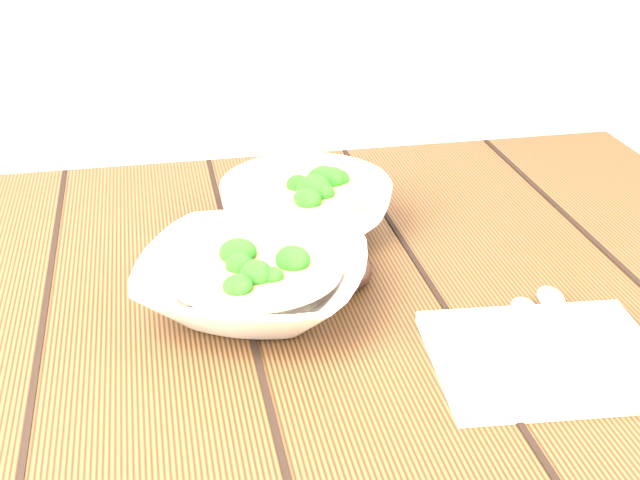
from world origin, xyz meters
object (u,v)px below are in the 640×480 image
(soup_bowl_back, at_px, (306,205))
(napkin, at_px, (546,358))
(soup_bowl_front, at_px, (253,280))
(trivet, at_px, (329,270))
(table, at_px, (264,388))

(soup_bowl_back, distance_m, napkin, 0.36)
(soup_bowl_back, height_order, napkin, soup_bowl_back)
(soup_bowl_front, bearing_deg, trivet, 24.02)
(trivet, distance_m, napkin, 0.25)
(table, distance_m, trivet, 0.15)
(soup_bowl_front, relative_size, soup_bowl_back, 1.19)
(table, relative_size, soup_bowl_front, 4.06)
(soup_bowl_front, xyz_separation_m, napkin, (0.25, -0.16, -0.02))
(soup_bowl_front, height_order, napkin, soup_bowl_front)
(table, xyz_separation_m, soup_bowl_back, (0.07, 0.14, 0.15))
(trivet, bearing_deg, napkin, -50.19)
(soup_bowl_back, height_order, trivet, soup_bowl_back)
(soup_bowl_back, xyz_separation_m, trivet, (0.00, -0.12, -0.02))
(soup_bowl_front, distance_m, trivet, 0.10)
(soup_bowl_back, distance_m, trivet, 0.12)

